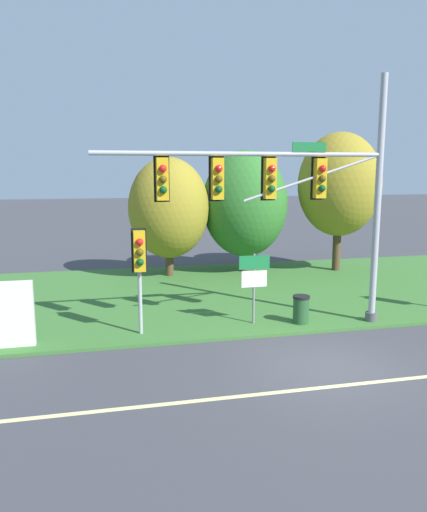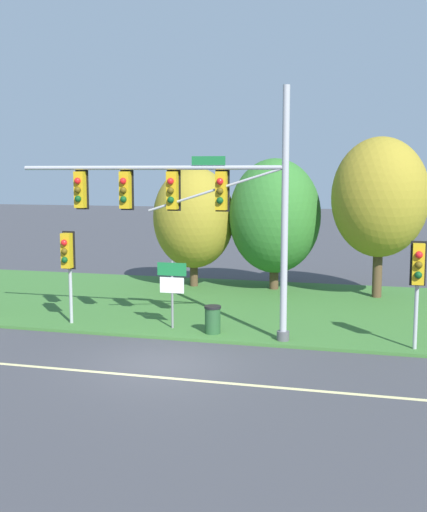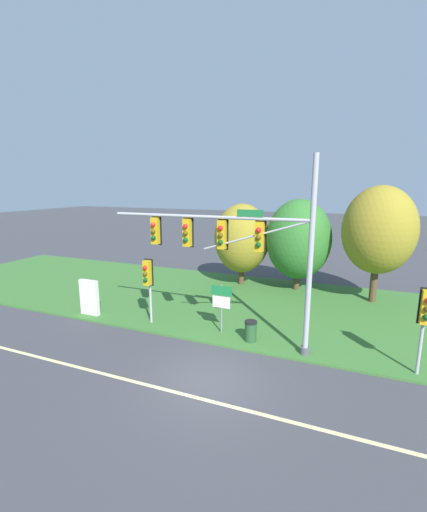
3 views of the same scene
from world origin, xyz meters
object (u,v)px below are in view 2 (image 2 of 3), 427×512
pedestrian_signal_near_kerb (418,271)px  route_sign_post (172,283)px  trash_bin (213,319)px  pedestrian_signal_further_along (67,257)px  tree_left_of_mast (275,216)px  tree_nearest_road (194,218)px  tree_behind_signpost (380,198)px  traffic_signal_mast (193,199)px

pedestrian_signal_near_kerb → route_sign_post: size_ratio=1.42×
trash_bin → pedestrian_signal_further_along: bearing=-179.7°
pedestrian_signal_further_along → tree_left_of_mast: tree_left_of_mast is taller
trash_bin → tree_nearest_road: bearing=110.5°
pedestrian_signal_near_kerb → route_sign_post: (-7.95, 0.77, -0.85)m
tree_nearest_road → trash_bin: bearing=-69.5°
tree_nearest_road → tree_behind_signpost: (8.37, -0.59, 1.04)m
route_sign_post → trash_bin: bearing=-12.4°
tree_left_of_mast → trash_bin: 9.13m
traffic_signal_mast → pedestrian_signal_further_along: bearing=176.6°
pedestrian_signal_further_along → trash_bin: size_ratio=3.53×
tree_nearest_road → tree_left_of_mast: tree_left_of_mast is taller
pedestrian_signal_near_kerb → tree_left_of_mast: 10.81m
pedestrian_signal_near_kerb → pedestrian_signal_further_along: pedestrian_signal_near_kerb is taller
route_sign_post → trash_bin: route_sign_post is taller
traffic_signal_mast → trash_bin: 4.05m
traffic_signal_mast → tree_left_of_mast: size_ratio=1.54×
pedestrian_signal_near_kerb → pedestrian_signal_further_along: (-11.67, 0.41, -0.01)m
tree_nearest_road → trash_bin: (3.16, -8.44, -2.75)m
route_sign_post → tree_nearest_road: bearing=101.4°
pedestrian_signal_further_along → tree_nearest_road: (2.08, 8.47, 0.82)m
pedestrian_signal_near_kerb → trash_bin: 6.73m
tree_behind_signpost → pedestrian_signal_further_along: bearing=-143.0°
route_sign_post → tree_nearest_road: 8.44m
tree_left_of_mast → trash_bin: tree_left_of_mast is taller
pedestrian_signal_near_kerb → route_sign_post: 8.03m
pedestrian_signal_further_along → tree_left_of_mast: (5.86, 8.67, 0.95)m
tree_left_of_mast → traffic_signal_mast: bearing=-97.6°
pedestrian_signal_near_kerb → tree_left_of_mast: bearing=122.6°
pedestrian_signal_near_kerb → pedestrian_signal_further_along: size_ratio=1.00×
tree_nearest_road → tree_left_of_mast: size_ratio=0.94×
traffic_signal_mast → tree_behind_signpost: bearing=54.7°
tree_nearest_road → trash_bin: size_ratio=6.01×
tree_behind_signpost → trash_bin: 10.16m
route_sign_post → tree_nearest_road: size_ratio=0.42×
pedestrian_signal_further_along → route_sign_post: 3.83m
pedestrian_signal_further_along → tree_left_of_mast: bearing=56.0°
tree_nearest_road → tree_behind_signpost: size_ratio=0.82×
pedestrian_signal_near_kerb → tree_behind_signpost: size_ratio=0.48×
pedestrian_signal_near_kerb → tree_nearest_road: tree_nearest_road is taller
traffic_signal_mast → route_sign_post: 3.12m
traffic_signal_mast → route_sign_post: traffic_signal_mast is taller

